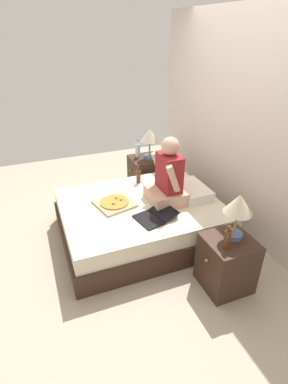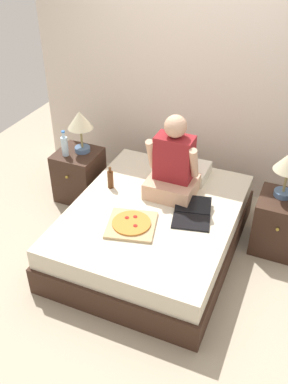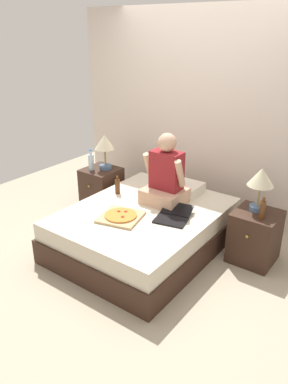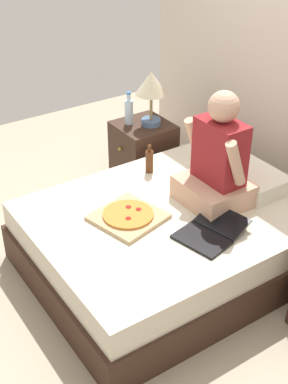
% 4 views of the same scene
% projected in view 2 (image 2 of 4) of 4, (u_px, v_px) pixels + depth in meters
% --- Properties ---
extents(ground_plane, '(5.76, 5.76, 0.00)m').
position_uv_depth(ground_plane, '(153.00, 248.00, 4.06)').
color(ground_plane, tan).
extents(wall_back, '(3.76, 0.12, 2.50)m').
position_uv_depth(wall_back, '(202.00, 76.00, 4.32)').
color(wall_back, beige).
rests_on(wall_back, ground).
extents(bed, '(1.47, 1.85, 0.46)m').
position_uv_depth(bed, '(153.00, 229.00, 3.94)').
color(bed, '#382319').
rests_on(bed, ground).
extents(nightstand_left, '(0.44, 0.47, 0.55)m').
position_uv_depth(nightstand_left, '(79.00, 175.00, 4.61)').
color(nightstand_left, '#382319').
rests_on(nightstand_left, ground).
extents(lamp_on_left_nightstand, '(0.26, 0.26, 0.45)m').
position_uv_depth(lamp_on_left_nightstand, '(80.00, 123.00, 4.30)').
color(lamp_on_left_nightstand, '#4C6B93').
rests_on(lamp_on_left_nightstand, nightstand_left).
extents(water_bottle, '(0.07, 0.07, 0.28)m').
position_uv_depth(water_bottle, '(65.00, 146.00, 4.35)').
color(water_bottle, silver).
rests_on(water_bottle, nightstand_left).
extents(nightstand_right, '(0.44, 0.47, 0.55)m').
position_uv_depth(nightstand_right, '(279.00, 224.00, 3.93)').
color(nightstand_right, '#382319').
rests_on(nightstand_right, ground).
extents(pillow, '(0.52, 0.34, 0.12)m').
position_uv_depth(pillow, '(182.00, 169.00, 4.24)').
color(pillow, silver).
rests_on(pillow, bed).
extents(person_seated, '(0.47, 0.40, 0.78)m').
position_uv_depth(person_seated, '(173.00, 167.00, 3.85)').
color(person_seated, tan).
rests_on(person_seated, bed).
extents(laptop, '(0.40, 0.47, 0.07)m').
position_uv_depth(laptop, '(192.00, 216.00, 3.69)').
color(laptop, black).
rests_on(laptop, bed).
extents(pizza_box, '(0.48, 0.48, 0.04)m').
position_uv_depth(pizza_box, '(131.00, 224.00, 3.60)').
color(pizza_box, tan).
rests_on(pizza_box, bed).
extents(beer_bottle_on_bed, '(0.06, 0.06, 0.22)m').
position_uv_depth(beer_bottle_on_bed, '(110.00, 179.00, 4.04)').
color(beer_bottle_on_bed, '#4C2811').
rests_on(beer_bottle_on_bed, bed).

